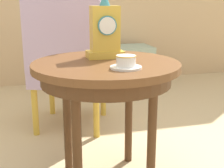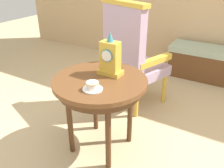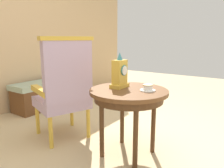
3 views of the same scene
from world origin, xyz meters
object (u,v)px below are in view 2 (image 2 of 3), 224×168
window_bench (206,63)px  side_table (100,88)px  mantel_clock (110,58)px  armchair (131,55)px  teacup_left (93,86)px

window_bench → side_table: bearing=-104.5°
mantel_clock → window_bench: 1.93m
armchair → window_bench: size_ratio=1.15×
mantel_clock → window_bench: mantel_clock is taller
side_table → window_bench: (0.49, 1.90, -0.36)m
mantel_clock → armchair: (-0.12, 0.64, -0.20)m
teacup_left → armchair: (-0.15, 0.92, -0.09)m
armchair → window_bench: armchair is taller
side_table → mantel_clock: mantel_clock is taller
teacup_left → mantel_clock: (-0.03, 0.28, 0.11)m
side_table → mantel_clock: (0.02, 0.11, 0.21)m
armchair → window_bench: (0.59, 1.15, -0.37)m
mantel_clock → side_table: bearing=-101.6°
teacup_left → mantel_clock: size_ratio=0.42×
side_table → teacup_left: bearing=-73.6°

